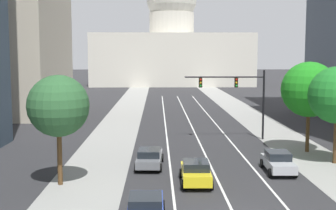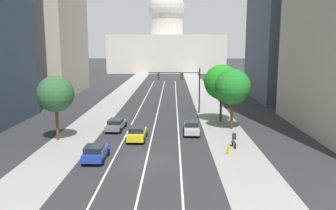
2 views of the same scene
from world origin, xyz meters
name	(u,v)px [view 1 (image 1 of 2)]	position (x,y,z in m)	size (l,w,h in m)	color
ground_plane	(187,116)	(0.00, 40.00, 0.00)	(400.00, 400.00, 0.00)	#2B2B2D
sidewalk_left	(121,121)	(-8.70, 35.00, 0.01)	(5.00, 130.00, 0.01)	gray
sidewalk_right	(257,121)	(8.70, 35.00, 0.01)	(5.00, 130.00, 0.01)	gray
lane_stripe_left	(166,135)	(-3.10, 25.00, 0.01)	(0.16, 90.00, 0.01)	white
lane_stripe_center	(196,135)	(0.00, 25.00, 0.01)	(0.16, 90.00, 0.01)	white
lane_stripe_right	(225,135)	(3.10, 25.00, 0.01)	(0.16, 90.00, 0.01)	white
capitol_building	(172,48)	(0.00, 106.68, 10.26)	(43.81, 22.84, 32.12)	beige
car_silver	(278,162)	(4.65, 9.59, 0.77)	(2.05, 4.25, 1.50)	#B2B5BA
car_gray	(150,157)	(-4.65, 11.37, 0.73)	(2.17, 4.82, 1.40)	slate
car_yellow	(196,172)	(-1.55, 6.77, 0.80)	(2.07, 4.25, 1.54)	yellow
car_blue	(146,207)	(-4.65, -0.04, 0.78)	(1.99, 4.02, 1.52)	#1E389E
traffic_signal_mast	(239,91)	(4.04, 22.32, 4.88)	(7.96, 0.39, 6.95)	black
street_tree_mid_right	(309,90)	(9.02, 16.43, 5.46)	(4.78, 4.78, 7.86)	#51381E
street_tree_near_left	(58,106)	(-10.40, 6.79, 5.16)	(3.99, 3.99, 7.18)	#51381E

